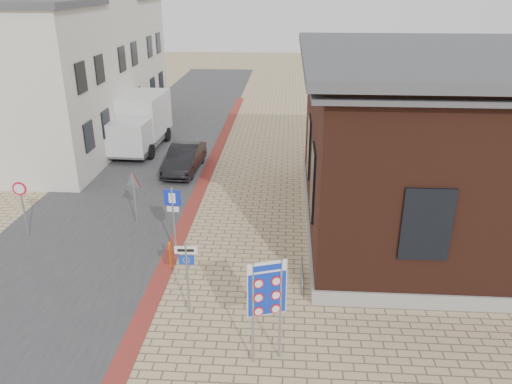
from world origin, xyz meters
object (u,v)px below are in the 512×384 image
(border_sign, at_px, (267,291))
(essen_sign, at_px, (187,267))
(sedan, at_px, (184,158))
(parking_sign, at_px, (173,210))
(bollard, at_px, (170,255))
(box_truck, at_px, (140,122))

(border_sign, bearing_deg, essen_sign, 124.00)
(sedan, height_order, parking_sign, parking_sign)
(border_sign, xyz_separation_m, essen_sign, (-2.35, 1.80, -0.52))
(border_sign, xyz_separation_m, bollard, (-3.47, 4.30, -1.61))
(border_sign, xyz_separation_m, parking_sign, (-3.47, 5.11, -0.31))
(parking_sign, relative_size, bollard, 2.67)
(box_truck, bearing_deg, essen_sign, -67.44)
(essen_sign, bearing_deg, sedan, 99.23)
(box_truck, xyz_separation_m, parking_sign, (4.69, -12.27, 0.23))
(sedan, xyz_separation_m, box_truck, (-3.29, 3.65, 0.88))
(essen_sign, height_order, bollard, essen_sign)
(parking_sign, bearing_deg, box_truck, 114.57)
(sedan, relative_size, box_truck, 0.71)
(parking_sign, xyz_separation_m, bollard, (0.00, -0.81, -1.30))
(border_sign, distance_m, parking_sign, 6.18)
(box_truck, relative_size, bollard, 6.01)
(sedan, relative_size, bollard, 4.26)
(essen_sign, relative_size, parking_sign, 0.91)
(bollard, bearing_deg, sedan, 98.45)
(box_truck, bearing_deg, bollard, -68.16)
(essen_sign, bearing_deg, parking_sign, 105.99)
(sedan, bearing_deg, bollard, -78.62)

